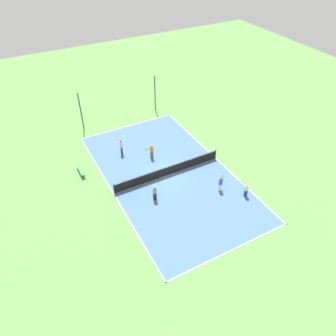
% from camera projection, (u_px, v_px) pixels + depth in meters
% --- Properties ---
extents(ground_plane, '(80.00, 80.00, 0.00)m').
position_uv_depth(ground_plane, '(168.00, 175.00, 31.95)').
color(ground_plane, '#60934C').
extents(court_surface, '(11.38, 20.38, 0.02)m').
position_uv_depth(court_surface, '(168.00, 175.00, 31.94)').
color(court_surface, '#4C729E').
rests_on(court_surface, ground_plane).
extents(tennis_net, '(11.18, 0.10, 1.11)m').
position_uv_depth(tennis_net, '(168.00, 171.00, 31.58)').
color(tennis_net, black).
rests_on(tennis_net, court_surface).
extents(bench, '(0.36, 1.95, 0.45)m').
position_uv_depth(bench, '(81.00, 170.00, 31.96)').
color(bench, '#4C8C4C').
rests_on(bench, ground_plane).
extents(player_far_white, '(0.44, 0.44, 1.81)m').
position_uv_depth(player_far_white, '(121.00, 146.00, 33.94)').
color(player_far_white, navy).
rests_on(player_far_white, court_surface).
extents(player_center_orange, '(0.95, 0.39, 1.67)m').
position_uv_depth(player_center_orange, '(152.00, 150.00, 33.44)').
color(player_center_orange, '#4C4C51').
rests_on(player_center_orange, court_surface).
extents(player_baseline_gray, '(0.50, 0.50, 1.62)m').
position_uv_depth(player_baseline_gray, '(155.00, 192.00, 28.75)').
color(player_baseline_gray, black).
rests_on(player_baseline_gray, court_surface).
extents(player_near_white, '(0.38, 0.95, 1.41)m').
position_uv_depth(player_near_white, '(246.00, 189.00, 29.21)').
color(player_near_white, navy).
rests_on(player_near_white, court_surface).
extents(player_near_blue, '(0.95, 0.82, 1.58)m').
position_uv_depth(player_near_blue, '(221.00, 183.00, 29.69)').
color(player_near_blue, white).
rests_on(player_near_blue, court_surface).
extents(tennis_ball_far_baseline, '(0.07, 0.07, 0.07)m').
position_uv_depth(tennis_ball_far_baseline, '(190.00, 191.00, 30.15)').
color(tennis_ball_far_baseline, '#CCE033').
rests_on(tennis_ball_far_baseline, court_surface).
extents(tennis_ball_right_alley, '(0.07, 0.07, 0.07)m').
position_uv_depth(tennis_ball_right_alley, '(132.00, 149.00, 35.21)').
color(tennis_ball_right_alley, '#CCE033').
rests_on(tennis_ball_right_alley, court_surface).
extents(fence_post_back_left, '(0.12, 0.12, 4.52)m').
position_uv_depth(fence_post_back_left, '(81.00, 111.00, 37.07)').
color(fence_post_back_left, black).
rests_on(fence_post_back_left, ground_plane).
extents(fence_post_back_right, '(0.12, 0.12, 4.52)m').
position_uv_depth(fence_post_back_right, '(155.00, 94.00, 40.52)').
color(fence_post_back_right, black).
rests_on(fence_post_back_right, ground_plane).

